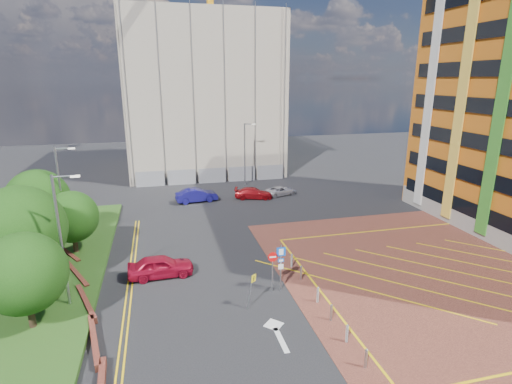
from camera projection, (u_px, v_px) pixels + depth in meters
name	position (u px, v px, depth m)	size (l,w,h in m)	color
ground	(277.00, 299.00, 25.19)	(140.00, 140.00, 0.00)	black
forecourt	(466.00, 274.00, 28.40)	(26.00, 26.00, 0.02)	brown
retaining_wall	(82.00, 303.00, 24.30)	(6.06, 20.33, 0.40)	brown
tree_a	(24.00, 273.00, 21.02)	(4.40, 4.40, 5.41)	#3D2B1C
tree_b	(20.00, 229.00, 25.15)	(5.60, 5.60, 6.74)	#3D2B1C
tree_c	(72.00, 217.00, 30.56)	(4.00, 4.00, 4.90)	#3D2B1C
tree_d	(38.00, 200.00, 32.49)	(5.00, 5.00, 6.08)	#3D2B1C
lamp_left_near	(62.00, 236.00, 22.93)	(1.53, 0.16, 8.00)	#9EA0A8
lamp_left_far	(62.00, 192.00, 31.81)	(1.53, 0.16, 8.00)	#9EA0A8
lamp_back	(245.00, 152.00, 51.08)	(1.53, 0.16, 8.00)	#9EA0A8
sign_cluster	(278.00, 263.00, 25.64)	(1.17, 0.12, 3.20)	#9EA0A8
warning_sign	(251.00, 287.00, 23.77)	(0.61, 0.39, 2.25)	#9EA0A8
bollard_row	(322.00, 301.00, 24.03)	(0.14, 11.14, 0.90)	#9EA0A8
construction_building	(201.00, 95.00, 59.54)	(21.20, 19.20, 22.00)	#A69A87
construction_fence	(220.00, 175.00, 53.17)	(21.60, 0.06, 2.00)	gray
car_red_left	(161.00, 266.00, 27.87)	(1.81, 4.50, 1.53)	#A30D27
car_blue_back	(197.00, 195.00, 44.84)	(1.62, 4.64, 1.53)	navy
car_red_back	(254.00, 193.00, 46.12)	(1.77, 4.35, 1.26)	maroon
car_silver_back	(281.00, 191.00, 47.50)	(1.76, 3.83, 1.06)	silver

